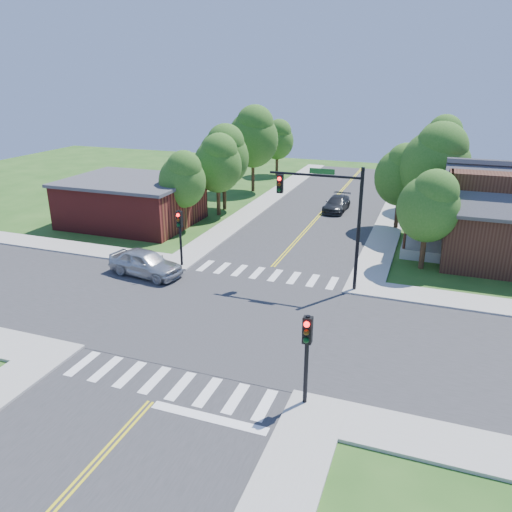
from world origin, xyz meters
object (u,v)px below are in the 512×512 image
at_px(signal_pole_nw, 180,228).
at_px(car_dgrey, 337,204).
at_px(signal_mast_ne, 330,207).
at_px(car_silver, 146,263).
at_px(signal_pole_se, 307,344).

bearing_deg(signal_pole_nw, car_dgrey, 68.69).
height_order(signal_mast_ne, car_silver, signal_mast_ne).
relative_size(signal_pole_se, car_silver, 0.75).
xyz_separation_m(signal_pole_se, signal_pole_nw, (-11.20, 11.20, 0.00)).
distance_m(signal_pole_nw, car_dgrey, 18.56).
distance_m(signal_pole_se, car_dgrey, 28.81).
bearing_deg(car_dgrey, car_silver, -110.52).
distance_m(car_silver, car_dgrey, 20.89).
bearing_deg(signal_pole_se, car_silver, 144.04).
bearing_deg(signal_mast_ne, car_dgrey, 99.28).
bearing_deg(signal_pole_nw, signal_mast_ne, 0.07).
relative_size(signal_pole_nw, car_silver, 0.75).
height_order(signal_mast_ne, signal_pole_se, signal_mast_ne).
xyz_separation_m(signal_mast_ne, signal_pole_se, (1.69, -11.21, -2.19)).
bearing_deg(signal_pole_se, car_dgrey, 98.99).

